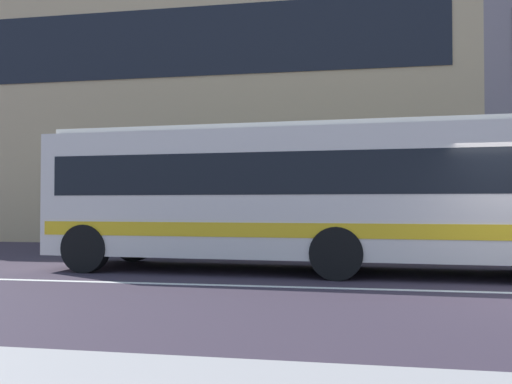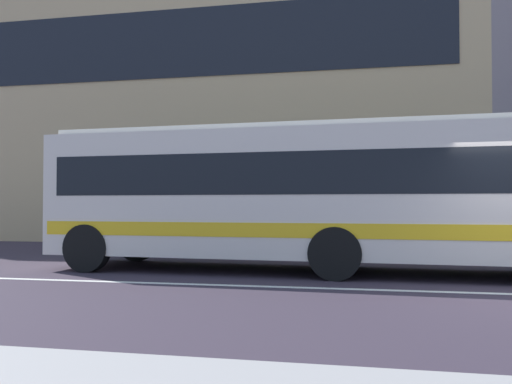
% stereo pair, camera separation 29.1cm
% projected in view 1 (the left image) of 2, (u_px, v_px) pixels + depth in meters
% --- Properties ---
extents(hedge_row_far, '(16.22, 1.10, 0.85)m').
position_uv_depth(hedge_row_far, '(325.00, 241.00, 14.56)').
color(hedge_row_far, '#38622E').
rests_on(hedge_row_far, ground_plane).
extents(apartment_block_left, '(24.93, 8.61, 12.63)m').
position_uv_depth(apartment_block_left, '(166.00, 96.00, 23.89)').
color(apartment_block_left, tan).
rests_on(apartment_block_left, ground_plane).
extents(transit_bus, '(11.12, 3.04, 3.03)m').
position_uv_depth(transit_bus, '(308.00, 192.00, 11.24)').
color(transit_bus, beige).
rests_on(transit_bus, ground_plane).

